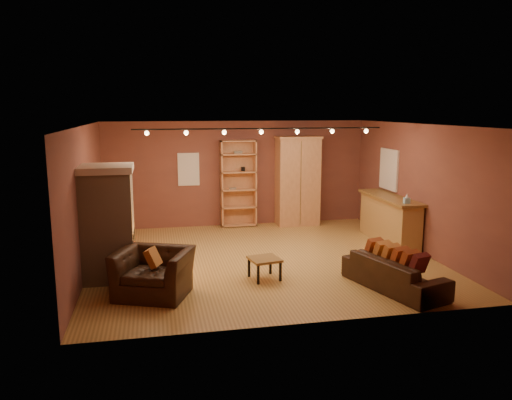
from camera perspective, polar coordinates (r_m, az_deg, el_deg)
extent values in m
plane|color=#A4793A|center=(10.58, 0.82, -6.75)|extent=(7.00, 7.00, 0.00)
plane|color=brown|center=(10.12, 0.86, 8.58)|extent=(7.00, 7.00, 0.00)
cube|color=brown|center=(13.41, -2.15, 3.03)|extent=(7.00, 0.02, 2.80)
cube|color=brown|center=(10.11, -18.93, 0.03)|extent=(0.02, 6.50, 2.80)
cube|color=brown|center=(11.52, 18.10, 1.29)|extent=(0.02, 6.50, 2.80)
cube|color=tan|center=(9.55, -16.55, -2.87)|extent=(0.90, 0.90, 2.00)
cube|color=beige|center=(9.38, -16.88, 3.45)|extent=(0.98, 0.98, 0.12)
cube|color=black|center=(9.62, -13.98, -5.11)|extent=(0.10, 0.65, 0.55)
cone|color=orange|center=(9.65, -13.60, -5.78)|extent=(0.10, 0.10, 0.22)
cube|color=white|center=(13.23, -7.72, 3.49)|extent=(0.56, 0.04, 0.86)
cube|color=tan|center=(13.43, -2.14, 1.98)|extent=(0.94, 0.04, 2.31)
cube|color=tan|center=(13.20, -3.96, 1.81)|extent=(0.04, 0.37, 2.31)
cube|color=tan|center=(13.35, -0.11, 1.94)|extent=(0.04, 0.37, 2.31)
cube|color=gray|center=(13.26, -2.70, 1.32)|extent=(0.18, 0.12, 0.05)
cube|color=black|center=(13.24, -1.50, 3.55)|extent=(0.10, 0.10, 0.12)
cube|color=tan|center=(13.48, -2.00, -2.81)|extent=(0.94, 0.37, 0.04)
cube|color=tan|center=(13.38, -2.01, -0.79)|extent=(0.94, 0.37, 0.03)
cube|color=tan|center=(13.29, -2.02, 1.21)|extent=(0.94, 0.37, 0.04)
cube|color=tan|center=(13.23, -2.04, 3.22)|extent=(0.94, 0.37, 0.04)
cube|color=tan|center=(13.17, -2.05, 5.26)|extent=(0.94, 0.37, 0.04)
cube|color=tan|center=(13.15, -2.06, 6.77)|extent=(0.94, 0.37, 0.04)
cube|color=tan|center=(13.50, 4.77, 2.07)|extent=(1.12, 0.61, 2.34)
cube|color=olive|center=(13.22, 5.13, 1.88)|extent=(0.02, 0.01, 2.24)
cube|color=tan|center=(13.38, 4.85, 7.16)|extent=(1.18, 0.67, 0.06)
cube|color=tan|center=(12.16, 14.97, -2.30)|extent=(0.50, 2.18, 1.04)
cube|color=olive|center=(12.06, 15.10, 0.26)|extent=(0.62, 2.30, 0.06)
cube|color=#86BBD7|center=(11.27, 16.84, -0.10)|extent=(0.12, 0.12, 0.11)
cone|color=white|center=(11.25, 16.87, 0.42)|extent=(0.08, 0.08, 0.10)
cube|color=white|center=(12.69, 14.94, 3.40)|extent=(0.05, 0.90, 1.00)
imported|color=black|center=(9.10, 15.54, -7.49)|extent=(1.12, 2.05, 0.77)
cube|color=#591B1A|center=(8.67, 18.14, -6.91)|extent=(0.35, 0.31, 0.36)
cube|color=#A14620|center=(8.81, 17.10, -6.57)|extent=(0.35, 0.31, 0.36)
cube|color=#A14620|center=(8.96, 16.10, -6.23)|extent=(0.35, 0.31, 0.36)
cube|color=#C37332|center=(9.11, 15.13, -5.91)|extent=(0.35, 0.31, 0.36)
cube|color=#C37332|center=(9.27, 14.20, -5.59)|extent=(0.35, 0.31, 0.36)
cube|color=#A14620|center=(9.42, 13.30, -5.28)|extent=(0.35, 0.31, 0.36)
imported|color=black|center=(8.64, -11.66, -7.30)|extent=(1.41, 1.17, 1.05)
cube|color=#C37332|center=(8.60, -11.69, -6.47)|extent=(0.33, 0.37, 0.34)
cube|color=olive|center=(9.28, 0.98, -6.78)|extent=(0.62, 0.62, 0.04)
cube|color=black|center=(9.10, -0.09, -8.49)|extent=(0.04, 0.04, 0.35)
cube|color=black|center=(9.19, 2.63, -8.30)|extent=(0.04, 0.04, 0.35)
cube|color=black|center=(9.51, -0.63, -7.64)|extent=(0.04, 0.04, 0.35)
cube|color=black|center=(9.60, 1.98, -7.47)|extent=(0.04, 0.04, 0.35)
cylinder|color=black|center=(10.31, 0.61, 8.17)|extent=(5.20, 0.03, 0.03)
sphere|color=#FFD88C|center=(10.09, -12.38, 7.49)|extent=(0.09, 0.09, 0.09)
sphere|color=#FFD88C|center=(10.10, -7.99, 7.63)|extent=(0.09, 0.09, 0.09)
sphere|color=#FFD88C|center=(10.18, -3.65, 7.73)|extent=(0.09, 0.09, 0.09)
sphere|color=#FFD88C|center=(10.32, 0.61, 7.79)|extent=(0.09, 0.09, 0.09)
sphere|color=#FFD88C|center=(10.51, 4.74, 7.80)|extent=(0.09, 0.09, 0.09)
sphere|color=#FFD88C|center=(10.75, 8.71, 7.77)|extent=(0.09, 0.09, 0.09)
sphere|color=#FFD88C|center=(11.03, 12.48, 7.72)|extent=(0.09, 0.09, 0.09)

